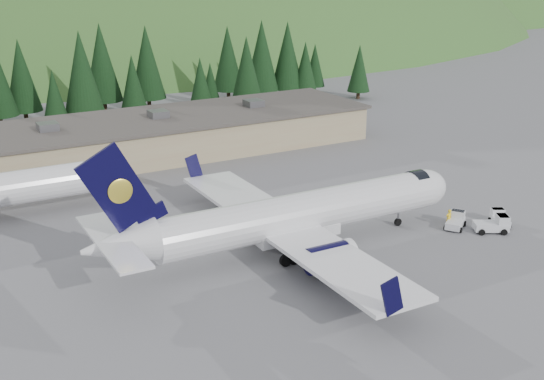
{
  "coord_description": "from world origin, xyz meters",
  "views": [
    {
      "loc": [
        -32.0,
        -50.45,
        26.26
      ],
      "look_at": [
        0.0,
        6.0,
        4.0
      ],
      "focal_mm": 45.0,
      "sensor_mm": 36.0,
      "label": 1
    }
  ],
  "objects": [
    {
      "name": "baggage_tug_a",
      "position": [
        16.34,
        -3.34,
        0.71
      ],
      "size": [
        3.27,
        2.9,
        1.58
      ],
      "rotation": [
        0.0,
        0.0,
        0.6
      ],
      "color": "silver",
      "rests_on": "ground"
    },
    {
      "name": "hills",
      "position": [
        53.34,
        207.38,
        -82.8
      ],
      "size": [
        614.0,
        330.0,
        300.0
      ],
      "color": "#395420",
      "rests_on": "ground"
    },
    {
      "name": "ramp_worker",
      "position": [
        15.7,
        -2.94,
        0.96
      ],
      "size": [
        0.74,
        0.52,
        1.92
      ],
      "primitive_type": "imported",
      "rotation": [
        0.0,
        0.0,
        3.06
      ],
      "color": "yellow",
      "rests_on": "ground"
    },
    {
      "name": "baggage_tug_b",
      "position": [
        18.76,
        -6.16,
        0.8
      ],
      "size": [
        3.72,
        3.15,
        1.78
      ],
      "rotation": [
        0.0,
        0.0,
        -0.51
      ],
      "color": "silver",
      "rests_on": "ground"
    },
    {
      "name": "tree_line",
      "position": [
        -8.81,
        61.94,
        7.86
      ],
      "size": [
        112.72,
        18.26,
        14.44
      ],
      "color": "black",
      "rests_on": "ground"
    },
    {
      "name": "airliner",
      "position": [
        -1.11,
        0.01,
        3.37
      ],
      "size": [
        37.98,
        35.58,
        12.65
      ],
      "rotation": [
        0.0,
        0.0,
        -0.01
      ],
      "color": "white",
      "rests_on": "ground"
    },
    {
      "name": "ground",
      "position": [
        0.0,
        0.0,
        0.0
      ],
      "size": [
        600.0,
        600.0,
        0.0
      ],
      "primitive_type": "plane",
      "color": "#5D5D62"
    },
    {
      "name": "baggage_tug_c",
      "position": [
        20.81,
        -4.97,
        0.66
      ],
      "size": [
        2.62,
        3.11,
        1.48
      ],
      "rotation": [
        0.0,
        0.0,
        1.07
      ],
      "color": "silver",
      "rests_on": "ground"
    },
    {
      "name": "terminal_building",
      "position": [
        -5.01,
        38.0,
        2.62
      ],
      "size": [
        71.0,
        17.0,
        6.1
      ],
      "color": "tan",
      "rests_on": "ground"
    }
  ]
}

